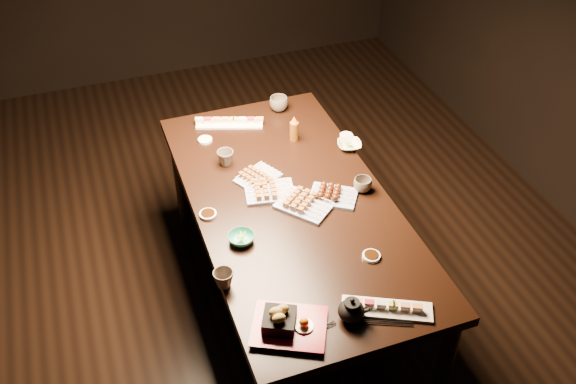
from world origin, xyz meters
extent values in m
plane|color=black|center=(0.00, 0.00, 0.00)|extent=(5.00, 5.00, 0.00)
cube|color=black|center=(0.11, -0.31, 0.38)|extent=(1.21, 1.93, 0.75)
imported|color=teal|center=(-0.19, -0.49, 0.77)|extent=(0.13, 0.13, 0.04)
imported|color=beige|center=(0.55, 0.00, 0.77)|extent=(0.15, 0.15, 0.03)
imported|color=#51473D|center=(-0.33, -0.72, 0.79)|extent=(0.10, 0.10, 0.08)
imported|color=#51473D|center=(0.46, -0.35, 0.78)|extent=(0.12, 0.12, 0.07)
imported|color=#51473D|center=(-0.10, 0.08, 0.79)|extent=(0.11, 0.11, 0.08)
imported|color=#51473D|center=(0.32, 0.47, 0.79)|extent=(0.12, 0.12, 0.08)
cylinder|color=brown|center=(0.30, 0.17, 0.82)|extent=(0.05, 0.05, 0.14)
cylinder|color=white|center=(-0.28, -0.27, 0.76)|extent=(0.09, 0.09, 0.01)
cylinder|color=white|center=(0.57, 0.10, 0.76)|extent=(0.10, 0.10, 0.01)
cylinder|color=white|center=(0.31, -0.77, 0.76)|extent=(0.09, 0.09, 0.01)
cylinder|color=white|center=(-0.15, 0.31, 0.76)|extent=(0.09, 0.09, 0.01)
camera|label=1|loc=(-0.68, -2.47, 2.70)|focal=40.00mm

